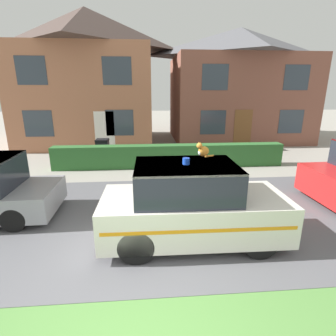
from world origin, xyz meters
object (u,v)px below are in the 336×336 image
house_right (237,85)px  wheelie_bin (103,150)px  house_left (89,77)px  cat (203,150)px  police_car (191,205)px

house_right → wheelie_bin: size_ratio=8.37×
house_left → wheelie_bin: bearing=-75.2°
cat → wheelie_bin: bearing=-85.0°
police_car → house_left: 13.11m
police_car → cat: bearing=26.9°
police_car → house_right: house_right is taller
house_right → police_car: bearing=-112.2°
cat → house_left: house_left is taller
house_right → wheelie_bin: bearing=-145.9°
police_car → wheelie_bin: bearing=113.6°
police_car → house_right: 13.39m
house_right → wheelie_bin: (-7.85, -5.30, -2.93)m
police_car → wheelie_bin: police_car is taller
police_car → house_left: size_ratio=0.50×
cat → wheelie_bin: 7.56m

